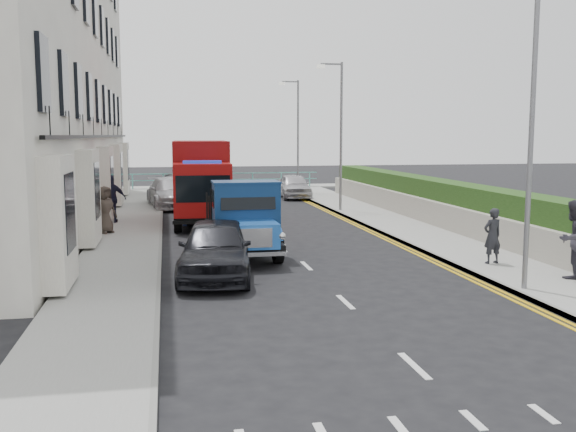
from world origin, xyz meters
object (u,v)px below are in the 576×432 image
object	(u,v)px
lamp_near	(527,120)
lamp_mid	(339,128)
lamp_far	(296,129)
red_lorry	(201,179)
bedford_lorry	(245,224)
pedestrian_east_near	(492,236)
parked_car_front	(216,249)

from	to	relation	value
lamp_near	lamp_mid	bearing A→B (deg)	90.00
lamp_near	lamp_far	bearing A→B (deg)	90.00
lamp_mid	red_lorry	xyz separation A→B (m)	(-6.57, -2.41, -2.18)
lamp_far	lamp_near	bearing A→B (deg)	-90.00
bedford_lorry	red_lorry	size ratio (longest dim) A/B	0.74
lamp_mid	pedestrian_east_near	bearing A→B (deg)	-86.46
lamp_mid	parked_car_front	size ratio (longest dim) A/B	1.57
lamp_near	lamp_mid	world-z (taller)	same
pedestrian_east_near	bedford_lorry	bearing A→B (deg)	-32.61
lamp_mid	parked_car_front	distance (m)	15.01
lamp_near	red_lorry	world-z (taller)	lamp_near
red_lorry	pedestrian_east_near	bearing A→B (deg)	-53.70
lamp_near	pedestrian_east_near	distance (m)	4.27
red_lorry	parked_car_front	bearing A→B (deg)	-89.26
lamp_far	pedestrian_east_near	xyz separation A→B (m)	(0.82, -23.18, -3.11)
lamp_near	pedestrian_east_near	world-z (taller)	lamp_near
lamp_mid	pedestrian_east_near	size ratio (longest dim) A/B	4.54
lamp_near	parked_car_front	size ratio (longest dim) A/B	1.57
lamp_near	pedestrian_east_near	bearing A→B (deg)	73.85
red_lorry	pedestrian_east_near	size ratio (longest dim) A/B	4.26
lamp_near	red_lorry	distance (m)	15.25
bedford_lorry	pedestrian_east_near	distance (m)	7.02
lamp_mid	red_lorry	bearing A→B (deg)	-159.87
lamp_mid	bedford_lorry	world-z (taller)	lamp_mid
lamp_near	red_lorry	size ratio (longest dim) A/B	1.06
lamp_near	pedestrian_east_near	xyz separation A→B (m)	(0.82, 2.82, -3.11)
bedford_lorry	red_lorry	xyz separation A→B (m)	(-0.84, 8.25, 0.76)
lamp_mid	red_lorry	distance (m)	7.33
bedford_lorry	pedestrian_east_near	world-z (taller)	bedford_lorry
lamp_mid	pedestrian_east_near	world-z (taller)	lamp_mid
lamp_mid	lamp_far	world-z (taller)	same
lamp_mid	bedford_lorry	size ratio (longest dim) A/B	1.44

